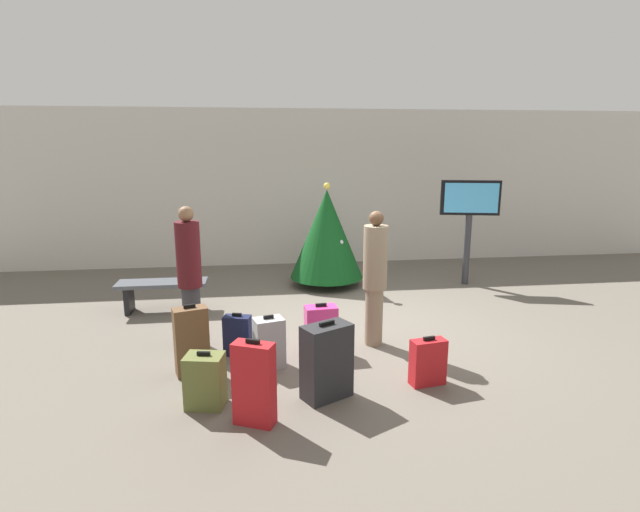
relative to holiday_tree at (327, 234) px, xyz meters
name	(u,v)px	position (x,y,z in m)	size (l,w,h in m)	color
ground_plane	(363,331)	(0.19, -2.38, -0.97)	(16.00, 16.00, 0.00)	#665E54
back_wall	(323,188)	(0.19, 1.88, 0.68)	(16.00, 0.20, 3.29)	beige
holiday_tree	(327,234)	(0.00, 0.00, 0.00)	(1.34, 1.34, 1.89)	#4C3319
flight_info_kiosk	(470,210)	(2.59, -0.25, 0.42)	(1.05, 0.31, 1.93)	#333338
waiting_bench	(162,289)	(-2.75, -1.14, -0.61)	(1.36, 0.44, 0.48)	#4C5159
traveller_0	(375,275)	(0.22, -2.83, -0.03)	(0.39, 0.39, 1.75)	gray
traveller_1	(189,273)	(-2.12, -2.55, 0.00)	(0.43, 0.43, 1.81)	#333338
suitcase_0	(192,341)	(-2.02, -3.42, -0.57)	(0.41, 0.30, 0.83)	brown
suitcase_1	(428,362)	(0.55, -4.00, -0.71)	(0.40, 0.23, 0.55)	#B2191E
suitcase_2	(327,362)	(-0.58, -4.15, -0.57)	(0.57, 0.47, 0.83)	#232326
suitcase_3	(321,330)	(-0.50, -3.02, -0.66)	(0.41, 0.26, 0.65)	#E5388C
suitcase_4	(238,335)	(-1.53, -2.96, -0.72)	(0.36, 0.25, 0.54)	#141938
suitcase_5	(254,384)	(-1.32, -4.55, -0.57)	(0.42, 0.32, 0.84)	#B2191E
suitcase_6	(205,381)	(-1.80, -4.17, -0.70)	(0.42, 0.34, 0.58)	#59602D
suitcase_7	(269,343)	(-1.15, -3.36, -0.67)	(0.39, 0.33, 0.64)	#9EA0A5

